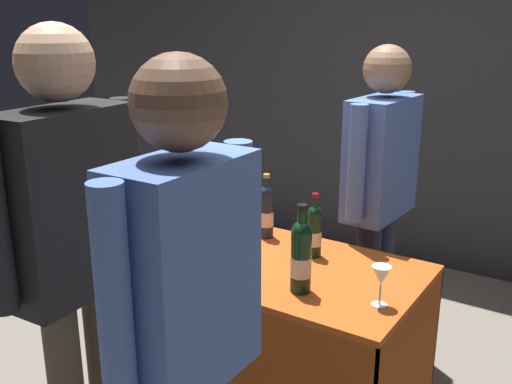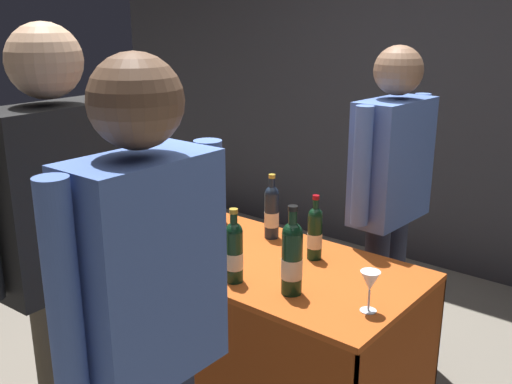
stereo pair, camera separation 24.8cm
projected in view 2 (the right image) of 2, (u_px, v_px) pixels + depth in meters
The scene contains 14 objects.
back_partition at pixel (456, 64), 3.95m from camera, with size 6.66×0.12×2.94m, color #2D2D33.
tasting_table at pixel (256, 306), 2.64m from camera, with size 1.45×0.73×0.76m.
featured_wine_bottle at pixel (292, 257), 2.19m from camera, with size 0.08×0.08×0.35m.
display_bottle_0 at pixel (234, 251), 2.30m from camera, with size 0.07×0.07×0.31m.
display_bottle_1 at pixel (315, 232), 2.52m from camera, with size 0.07×0.07×0.29m.
display_bottle_2 at pixel (133, 217), 2.67m from camera, with size 0.08×0.08×0.32m.
display_bottle_3 at pixel (218, 196), 2.96m from camera, with size 0.08×0.08×0.32m.
display_bottle_4 at pixel (218, 207), 2.83m from camera, with size 0.07×0.07×0.30m.
display_bottle_5 at pixel (272, 211), 2.75m from camera, with size 0.07×0.07×0.31m.
wine_glass_near_vendor at pixel (370, 282), 2.06m from camera, with size 0.07×0.07×0.16m.
brochure_stand at pixel (206, 241), 2.58m from camera, with size 0.16×0.01×0.13m, color silver.
vendor_presenter at pixel (390, 185), 2.80m from camera, with size 0.23×0.62×1.66m.
taster_foreground_right at pixel (62, 230), 2.00m from camera, with size 0.24×0.63×1.77m.
taster_foreground_left at pixel (148, 314), 1.54m from camera, with size 0.23×0.57×1.71m.
Camera 2 is at (1.50, -1.84, 1.79)m, focal length 40.82 mm.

